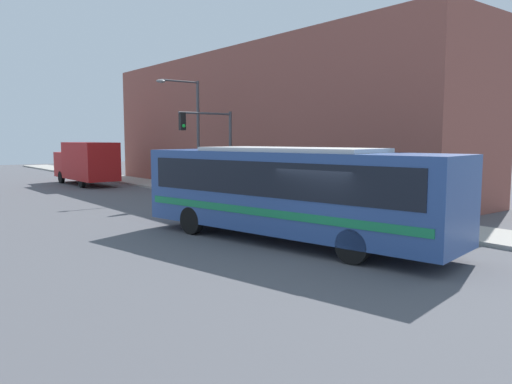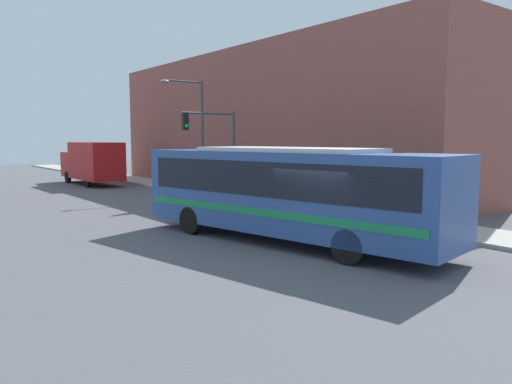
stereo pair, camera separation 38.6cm
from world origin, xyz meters
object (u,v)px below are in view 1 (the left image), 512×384
fire_hydrant (363,209)px  pedestrian_near_corner (281,183)px  traffic_light_pole (212,138)px  street_lamp (192,125)px  city_bus (289,188)px  parking_meter (274,188)px  delivery_truck (86,162)px

fire_hydrant → pedestrian_near_corner: size_ratio=0.43×
fire_hydrant → traffic_light_pole: (-1.04, 9.44, 2.87)m
fire_hydrant → street_lamp: street_lamp is taller
city_bus → parking_meter: 8.35m
delivery_truck → street_lamp: bearing=-74.2°
city_bus → fire_hydrant: bearing=1.5°
pedestrian_near_corner → delivery_truck: bearing=104.2°
delivery_truck → pedestrian_near_corner: 17.26m
fire_hydrant → traffic_light_pole: 9.93m
traffic_light_pole → street_lamp: 3.69m
traffic_light_pole → pedestrian_near_corner: (2.25, -3.05, -2.32)m
delivery_truck → fire_hydrant: size_ratio=9.66×
traffic_light_pole → street_lamp: street_lamp is taller
fire_hydrant → traffic_light_pole: bearing=96.3°
street_lamp → parking_meter: bearing=-88.8°
street_lamp → city_bus: bearing=-109.0°
delivery_truck → parking_meter: delivery_truck is taller
city_bus → pedestrian_near_corner: size_ratio=6.21×
traffic_light_pole → pedestrian_near_corner: size_ratio=2.57×
pedestrian_near_corner → fire_hydrant: bearing=-100.7°
parking_meter → traffic_light_pole: bearing=105.1°
parking_meter → pedestrian_near_corner: size_ratio=0.65×
traffic_light_pole → pedestrian_near_corner: 4.45m
street_lamp → pedestrian_near_corner: (1.36, -6.55, -3.08)m
parking_meter → delivery_truck: bearing=99.8°
delivery_truck → traffic_light_pole: traffic_light_pole is taller
fire_hydrant → parking_meter: size_ratio=0.67×
city_bus → pedestrian_near_corner: bearing=39.7°
pedestrian_near_corner → street_lamp: bearing=101.7°
city_bus → delivery_truck: delivery_truck is taller
city_bus → delivery_truck: size_ratio=1.48×
traffic_light_pole → pedestrian_near_corner: bearing=-53.6°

